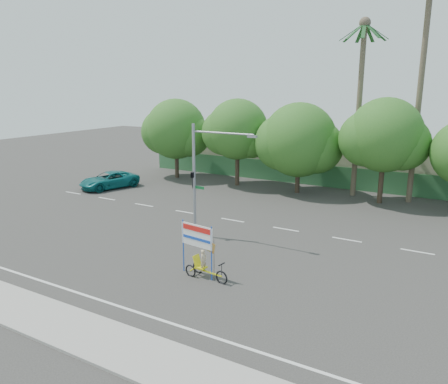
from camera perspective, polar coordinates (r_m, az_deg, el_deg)
The scene contains 14 objects.
ground at distance 23.28m, azimuth -4.11°, elevation -9.56°, with size 120.00×120.00×0.00m, color #33302D.
sidewalk_near at distance 18.22m, azimuth -18.00°, elevation -17.08°, with size 50.00×2.40×0.12m, color gray.
fence at distance 41.79m, azimuth 12.53°, elevation 2.10°, with size 38.00×0.08×2.00m, color #336B3D.
building_left at distance 49.45m, azimuth 3.07°, elevation 5.36°, with size 12.00×8.00×4.00m, color #BFB697.
building_right at distance 44.48m, azimuth 24.25°, elevation 2.95°, with size 14.00×8.00×3.60m, color #BFB697.
tree_far_left at distance 44.42m, azimuth -6.34°, elevation 7.93°, with size 7.14×6.00×7.96m.
tree_left at distance 40.67m, azimuth 1.72°, elevation 7.90°, with size 6.66×5.60×8.07m.
tree_center at distance 38.29m, azimuth 9.70°, elevation 6.45°, with size 7.62×6.40×7.85m.
tree_right at distance 36.40m, azimuth 20.20°, elevation 6.67°, with size 6.90×5.80×8.36m.
palm_tall at distance 37.41m, azimuth 24.47°, elevation 14.50°, with size 3.73×3.79×17.45m.
palm_short at distance 38.14m, azimuth 17.36°, elevation 12.64°, with size 3.73×3.79×14.45m.
traffic_signal at distance 26.67m, azimuth -3.37°, elevation 0.11°, with size 4.72×1.10×7.00m.
trike_billboard at distance 21.55m, azimuth -2.98°, elevation -8.29°, with size 2.81×0.82×2.78m.
pickup_truck at distance 41.41m, azimuth -14.77°, elevation 1.51°, with size 2.48×5.37×1.49m, color #0E6565.
Camera 1 is at (12.05, -17.67, 9.20)m, focal length 35.00 mm.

